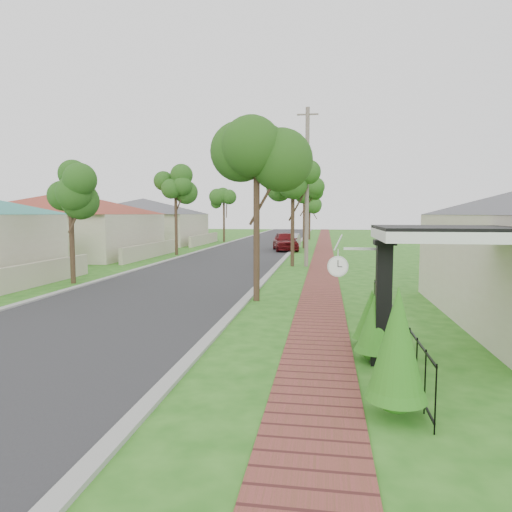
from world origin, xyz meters
The scene contains 16 objects.
ground centered at (0.00, 0.00, 0.00)m, with size 160.00×160.00×0.00m, color #266618.
road centered at (-3.00, 20.00, 0.00)m, with size 7.00×120.00×0.02m, color #28282B.
kerb_right centered at (0.65, 20.00, 0.00)m, with size 0.30×120.00×0.10m, color #9E9E99.
kerb_left centered at (-6.65, 20.00, 0.00)m, with size 0.30×120.00×0.10m, color #9E9E99.
sidewalk centered at (3.25, 20.00, 0.00)m, with size 1.50×120.00×0.03m, color brown.
porch_post centered at (4.55, -1.00, 1.12)m, with size 0.48×0.48×2.52m.
picket_fence centered at (4.90, 0.00, 0.53)m, with size 0.03×8.02×1.00m.
street_trees centered at (-2.87, 26.84, 4.54)m, with size 10.70×37.65×5.89m.
hedge_row centered at (4.45, -1.66, 0.82)m, with size 0.80×4.51×2.03m.
far_house_red centered at (-14.97, 20.00, 2.34)m, with size 15.56×15.56×4.60m.
far_house_grey centered at (-14.97, 34.00, 2.34)m, with size 15.56×15.56×4.60m.
parked_car_red centered at (0.12, 27.07, 0.78)m, with size 1.83×4.55×1.55m, color #5F0E11.
parked_car_white centered at (0.40, 28.20, 0.68)m, with size 1.43×4.11×1.36m, color #BBBBBD.
near_tree centered at (1.03, 5.24, 4.66)m, with size 2.28×2.28×5.84m.
utility_pole centered at (2.30, 16.02, 4.56)m, with size 1.20×0.24×8.99m.
station_clock centered at (3.69, -0.60, 1.95)m, with size 1.07×0.13×0.62m.
Camera 1 is at (3.38, -10.31, 3.02)m, focal length 32.00 mm.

